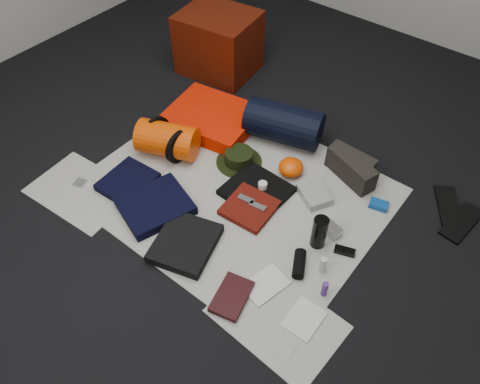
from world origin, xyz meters
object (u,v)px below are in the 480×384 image
Objects in this scene: red_cabinet at (219,43)px; sleeping_pad at (212,118)px; navy_duffel at (284,124)px; compact_camera at (331,229)px; water_bottle at (319,232)px; paperback_book at (232,296)px; stuff_sack at (167,140)px.

sleeping_pad is (0.38, -0.53, -0.16)m from red_cabinet.
navy_duffel is (0.83, -0.36, -0.09)m from red_cabinet.
red_cabinet is 1.68m from compact_camera.
sleeping_pad is 1.11m from compact_camera.
navy_duffel is 2.38× the size of water_bottle.
sleeping_pad is at bearing -62.08° from red_cabinet.
navy_duffel reaches higher than sleeping_pad.
red_cabinet is 1.72m from water_bottle.
paperback_book is (0.91, -0.92, -0.03)m from sleeping_pad.
compact_camera is (1.11, 0.09, -0.08)m from stuff_sack.
stuff_sack is 1.61× the size of paperback_book.
stuff_sack reaches higher than compact_camera.
red_cabinet is at bearing 125.68° from sleeping_pad.
stuff_sack is at bearing -161.14° from compact_camera.
water_bottle is at bearing -20.28° from sleeping_pad.
paperback_book is (1.29, -1.45, -0.20)m from red_cabinet.
navy_duffel is 1.19m from paperback_book.
red_cabinet is at bearing 140.88° from navy_duffel.
water_bottle is (0.61, -0.56, -0.02)m from navy_duffel.
navy_duffel is at bearing 137.49° from water_bottle.
red_cabinet is 1.95m from paperback_book.
compact_camera is at bearing 62.09° from paperback_book.
red_cabinet is at bearing 111.25° from stuff_sack.
stuff_sack is at bearing 136.46° from paperback_book.
red_cabinet is 1.11× the size of navy_duffel.
water_bottle reaches higher than sleeping_pad.
water_bottle is at bearing -58.18° from navy_duffel.
sleeping_pad is at bearing 159.72° from water_bottle.
navy_duffel is 0.78m from compact_camera.
red_cabinet reaches higher than paperback_book.
red_cabinet reaches higher than compact_camera.
stuff_sack is 1.82× the size of water_bottle.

